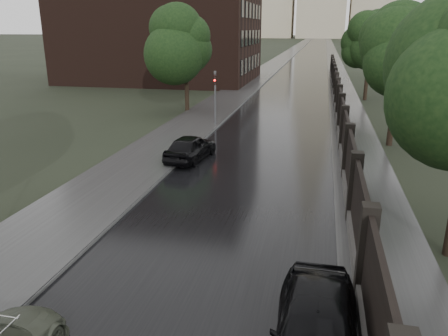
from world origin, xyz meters
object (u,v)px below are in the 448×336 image
tree_left_far (186,49)px  hatchback_left (191,147)px  car_right_near (316,331)px  tree_right_b (399,63)px  traffic_light (215,94)px  tree_right_c (370,49)px

tree_left_far → hatchback_left: bearing=-72.2°
hatchback_left → car_right_near: 15.69m
tree_right_b → car_right_near: size_ratio=1.50×
tree_right_b → traffic_light: bearing=165.8°
traffic_light → hatchback_left: traffic_light is taller
tree_right_b → traffic_light: (-11.80, 2.99, -2.55)m
hatchback_left → car_right_near: (7.00, -14.04, 0.08)m
hatchback_left → traffic_light: bearing=-78.0°
tree_right_b → traffic_light: size_ratio=1.75×
traffic_light → car_right_near: 24.04m
tree_right_b → traffic_light: 12.44m
tree_left_far → tree_right_c: tree_left_far is taller
tree_left_far → tree_right_c: bearing=32.8°
tree_left_far → tree_right_b: size_ratio=1.05×
car_right_near → tree_left_far: bearing=113.0°
traffic_light → hatchback_left: (0.70, -8.67, -1.68)m
tree_right_b → hatchback_left: 13.17m
traffic_light → hatchback_left: size_ratio=0.95×
tree_right_c → hatchback_left: 26.49m
traffic_light → tree_right_b: bearing=-14.2°
tree_right_b → hatchback_left: (-11.10, -5.68, -4.23)m
traffic_light → tree_right_c: bearing=51.8°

